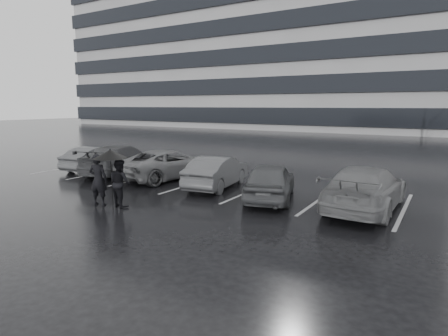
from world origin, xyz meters
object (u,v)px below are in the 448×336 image
car_west_a (217,172)px  pedestrian_left (98,180)px  car_west_c (121,159)px  pedestrian_right (120,183)px  car_east (366,188)px  car_west_d (95,158)px  car_main (270,181)px  car_west_b (168,164)px

car_west_a → pedestrian_left: 4.94m
car_west_c → pedestrian_left: pedestrian_left is taller
car_west_a → pedestrian_left: pedestrian_left is taller
car_west_a → pedestrian_right: pedestrian_right is taller
car_west_c → car_east: size_ratio=1.00×
car_west_d → car_east: car_east is taller
car_west_d → pedestrian_left: size_ratio=2.11×
car_main → car_west_d: car_main is taller
car_main → car_west_d: bearing=-22.9°
car_west_d → pedestrian_left: bearing=134.1°
car_west_a → car_west_c: 5.83m
car_west_a → car_west_d: bearing=-10.6°
car_west_b → car_east: size_ratio=0.98×
pedestrian_left → car_east: bearing=-171.0°
car_west_a → car_east: bearing=168.2°
car_west_a → car_west_c: bearing=-10.2°
car_main → car_west_d: 10.71m
car_main → car_east: (3.25, 0.37, 0.04)m
car_main → pedestrian_left: size_ratio=2.25×
pedestrian_right → car_main: bearing=-123.6°
car_east → car_west_b: bearing=-3.6°
pedestrian_left → pedestrian_right: (0.77, 0.27, -0.07)m
car_west_b → car_west_d: car_west_b is taller
car_main → pedestrian_right: 5.31m
car_east → pedestrian_right: (-7.21, -3.91, 0.09)m
car_west_a → car_west_d: size_ratio=1.06×
car_west_d → pedestrian_left: pedestrian_left is taller
car_west_b → pedestrian_left: (1.04, -4.97, 0.21)m
car_west_d → pedestrian_right: bearing=139.0°
car_west_d → car_east: 13.93m
car_west_b → car_east: car_east is taller
car_west_a → car_west_c: (-5.83, 0.17, 0.07)m
car_west_b → pedestrian_left: 5.08m
car_main → car_west_a: car_main is taller
car_west_a → pedestrian_right: 4.42m
car_main → pedestrian_right: size_ratio=2.45×
car_west_b → pedestrian_right: 5.04m
car_west_c → car_west_d: (-2.10, 0.12, -0.11)m
car_west_b → car_west_a: bearing=179.4°
pedestrian_right → car_west_c: bearing=-29.2°
car_west_c → pedestrian_left: (3.84, -4.69, 0.17)m
car_east → pedestrian_left: 9.00m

